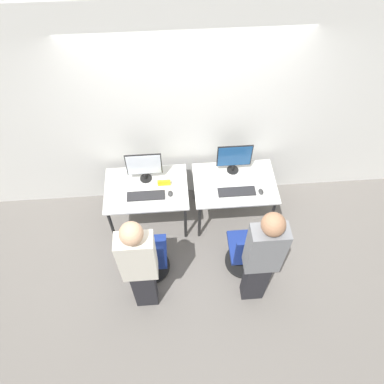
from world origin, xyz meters
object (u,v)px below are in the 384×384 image
(mouse_left, at_px, (170,194))
(monitor_left, at_px, (144,166))
(monitor_right, at_px, (234,157))
(person_left, at_px, (140,266))
(keyboard_left, at_px, (146,196))
(office_chair_left, at_px, (149,258))
(office_chair_right, at_px, (247,253))
(mouse_right, at_px, (261,192))
(keyboard_right, at_px, (237,192))
(person_right, at_px, (262,258))

(mouse_left, bearing_deg, monitor_left, 137.79)
(monitor_right, bearing_deg, person_left, -130.60)
(keyboard_left, height_order, office_chair_left, office_chair_left)
(person_left, relative_size, office_chair_right, 1.93)
(office_chair_right, bearing_deg, person_left, -164.00)
(person_left, height_order, mouse_right, person_left)
(person_left, xyz_separation_m, mouse_right, (1.45, 0.97, -0.19))
(keyboard_left, relative_size, mouse_right, 5.10)
(monitor_left, relative_size, office_chair_left, 0.51)
(monitor_left, relative_size, person_left, 0.26)
(keyboard_left, bearing_deg, keyboard_right, -1.08)
(person_left, height_order, office_chair_right, person_left)
(office_chair_left, bearing_deg, mouse_left, 65.32)
(person_right, bearing_deg, office_chair_right, 93.44)
(monitor_left, height_order, mouse_left, monitor_left)
(monitor_right, bearing_deg, monitor_left, -177.14)
(office_chair_left, distance_m, person_left, 0.68)
(monitor_right, height_order, mouse_right, monitor_right)
(office_chair_left, bearing_deg, monitor_right, 41.38)
(keyboard_left, height_order, person_right, person_right)
(mouse_left, distance_m, office_chair_right, 1.17)
(person_left, distance_m, monitor_right, 1.77)
(monitor_left, distance_m, office_chair_right, 1.62)
(office_chair_left, bearing_deg, office_chair_right, -0.72)
(person_left, height_order, keyboard_right, person_left)
(mouse_left, height_order, monitor_right, monitor_right)
(office_chair_left, xyz_separation_m, person_right, (1.21, -0.38, 0.58))
(mouse_right, distance_m, person_right, 1.03)
(monitor_right, xyz_separation_m, keyboard_right, (0.00, -0.35, -0.23))
(mouse_left, bearing_deg, keyboard_right, -1.96)
(monitor_right, xyz_separation_m, person_right, (0.09, -1.36, -0.02))
(monitor_left, relative_size, monitor_right, 1.00)
(monitor_right, relative_size, mouse_right, 4.90)
(mouse_left, height_order, office_chair_right, office_chair_right)
(person_left, bearing_deg, keyboard_left, 87.33)
(monitor_left, relative_size, person_right, 0.26)
(keyboard_left, distance_m, mouse_left, 0.30)
(mouse_left, relative_size, mouse_right, 1.00)
(keyboard_right, height_order, mouse_right, mouse_right)
(monitor_left, xyz_separation_m, person_left, (-0.05, -1.29, -0.04))
(office_chair_left, xyz_separation_m, office_chair_right, (1.18, -0.01, 0.00))
(monitor_left, xyz_separation_m, monitor_right, (1.11, 0.06, 0.00))
(person_left, bearing_deg, office_chair_left, 83.58)
(mouse_left, relative_size, person_left, 0.05)
(person_right, bearing_deg, person_left, 179.31)
(person_left, bearing_deg, monitor_right, 49.40)
(office_chair_left, bearing_deg, person_left, -96.42)
(keyboard_left, bearing_deg, mouse_right, -1.88)
(monitor_right, distance_m, mouse_right, 0.53)
(monitor_right, height_order, keyboard_right, monitor_right)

